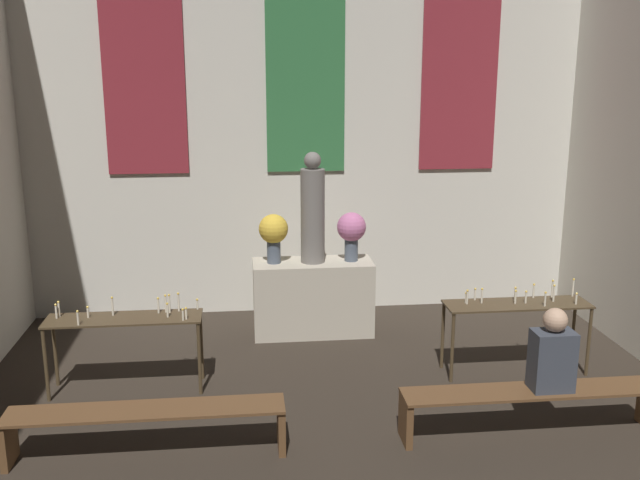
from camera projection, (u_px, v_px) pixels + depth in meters
name	position (u px, v px, depth m)	size (l,w,h in m)	color
wall_back	(305.00, 85.00, 8.98)	(7.30, 0.16, 5.85)	silver
altar	(313.00, 297.00, 8.66)	(1.43, 0.59, 0.90)	#BCB29E
statue	(313.00, 212.00, 8.41)	(0.29, 0.29, 1.32)	slate
flower_vase_left	(273.00, 232.00, 8.41)	(0.35, 0.35, 0.59)	#4C5666
flower_vase_right	(351.00, 230.00, 8.51)	(0.35, 0.35, 0.59)	#4C5666
candle_rack_left	(125.00, 326.00, 7.06)	(1.53, 0.42, 0.97)	#473823
candle_rack_right	(517.00, 311.00, 7.48)	(1.53, 0.42, 0.97)	#473823
pew_back_left	(147.00, 420.00, 5.91)	(2.29, 0.36, 0.43)	brown
pew_back_right	(531.00, 401.00, 6.26)	(2.29, 0.36, 0.43)	brown
person_seated	(553.00, 354.00, 6.17)	(0.36, 0.24, 0.74)	#383D47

